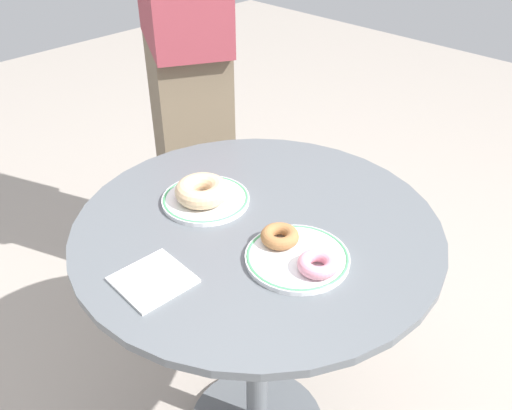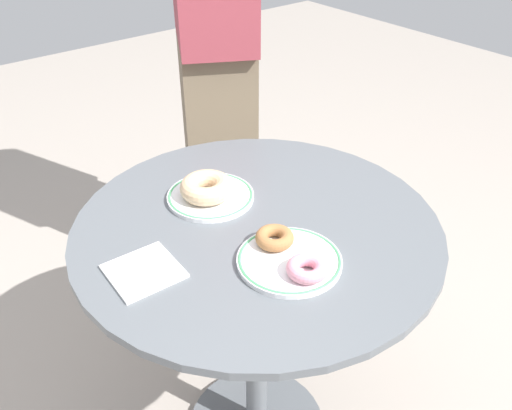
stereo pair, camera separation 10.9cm
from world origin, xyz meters
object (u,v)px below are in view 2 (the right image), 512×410
object	(u,v)px
plate_left	(211,196)
donut_glazed	(207,187)
donut_cinnamon	(275,238)
person_figure	(215,50)
paper_napkin	(144,271)
plate_right	(289,260)
donut_pink_frosted	(307,269)
cafe_table	(257,296)

from	to	relation	value
plate_left	donut_glazed	xyz separation A→B (m)	(0.00, -0.01, 0.03)
donut_cinnamon	person_figure	distance (m)	0.85
donut_glazed	paper_napkin	distance (m)	0.26
plate_right	donut_cinnamon	world-z (taller)	donut_cinnamon
plate_right	person_figure	size ratio (longest dim) A/B	0.12
donut_pink_frosted	paper_napkin	distance (m)	0.30
donut_glazed	donut_pink_frosted	bearing A→B (deg)	-1.29
plate_left	donut_cinnamon	bearing A→B (deg)	-0.75
plate_left	paper_napkin	size ratio (longest dim) A/B	1.55
donut_glazed	donut_cinnamon	world-z (taller)	donut_glazed
plate_right	person_figure	bearing A→B (deg)	153.57
plate_left	person_figure	size ratio (longest dim) A/B	0.11
person_figure	plate_left	bearing A→B (deg)	-36.36
donut_cinnamon	cafe_table	bearing A→B (deg)	164.09
donut_glazed	paper_napkin	xyz separation A→B (m)	(0.13, -0.23, -0.03)
paper_napkin	person_figure	size ratio (longest dim) A/B	0.07
plate_left	cafe_table	bearing A→B (deg)	8.81
plate_left	donut_pink_frosted	size ratio (longest dim) A/B	2.56
donut_glazed	person_figure	distance (m)	0.66
cafe_table	donut_cinnamon	xyz separation A→B (m)	(0.08, -0.02, 0.23)
donut_glazed	donut_cinnamon	size ratio (longest dim) A/B	1.57
donut_pink_frosted	paper_napkin	bearing A→B (deg)	-132.09
plate_left	donut_cinnamon	size ratio (longest dim) A/B	2.56
plate_right	plate_left	bearing A→B (deg)	177.77
plate_left	plate_right	xyz separation A→B (m)	(0.27, -0.01, 0.00)
donut_glazed	person_figure	size ratio (longest dim) A/B	0.07
donut_cinnamon	donut_pink_frosted	bearing A→B (deg)	-7.31
cafe_table	plate_left	distance (m)	0.25
cafe_table	plate_right	bearing A→B (deg)	-13.10
cafe_table	donut_glazed	distance (m)	0.28
donut_glazed	donut_cinnamon	distance (m)	0.22
donut_pink_frosted	donut_cinnamon	size ratio (longest dim) A/B	1.00
cafe_table	plate_right	world-z (taller)	plate_right
donut_pink_frosted	donut_cinnamon	world-z (taller)	same
donut_glazed	donut_pink_frosted	size ratio (longest dim) A/B	1.57
donut_pink_frosted	person_figure	xyz separation A→B (m)	(-0.85, 0.40, 0.10)
paper_napkin	plate_left	bearing A→B (deg)	118.14
paper_napkin	cafe_table	bearing A→B (deg)	87.78
donut_pink_frosted	donut_glazed	bearing A→B (deg)	178.71
cafe_table	paper_napkin	bearing A→B (deg)	-92.22
person_figure	cafe_table	bearing A→B (deg)	-28.89
donut_glazed	paper_napkin	size ratio (longest dim) A/B	0.95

